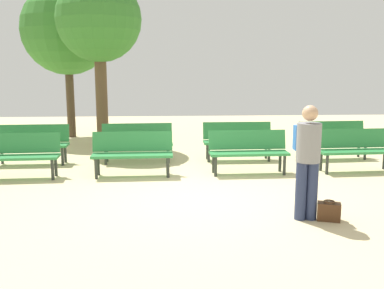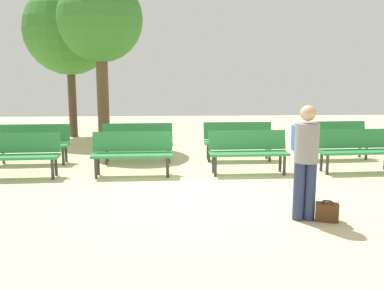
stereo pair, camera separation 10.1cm
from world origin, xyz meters
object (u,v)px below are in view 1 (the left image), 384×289
Objects in this scene: bench_r1_c2 at (238,138)px; bench_r1_c3 at (333,137)px; handbag at (329,211)px; bench_r0_c1 at (133,151)px; bench_r0_c2 at (248,149)px; bench_r0_c0 at (17,153)px; bench_r1_c0 at (32,142)px; bench_r0_c3 at (356,147)px; tree_0 at (99,21)px; tree_1 at (67,30)px; bench_r1_c1 at (137,140)px; visitor_with_backpack at (307,155)px.

bench_r1_c3 is (2.29, 0.03, 0.00)m from bench_r1_c2.
handbag is at bearing -81.05° from bench_r1_c2.
bench_r0_c2 is at bearing 0.41° from bench_r0_c1.
bench_r0_c0 is 1.27m from bench_r1_c0.
bench_r0_c1 is at bearing -166.19° from bench_r1_c3.
bench_r0_c3 is 7.03m from bench_r1_c0.
bench_r1_c2 is 4.82m from tree_0.
bench_r1_c2 is at bearing 99.00° from handbag.
bench_r1_c0 is at bearing -121.17° from tree_0.
tree_1 is (-1.20, 1.70, -0.10)m from tree_0.
tree_1 is (-2.26, 3.74, 2.72)m from bench_r1_c1.
bench_r0_c3 and bench_r1_c1 have the same top height.
bench_r0_c0 is 1.00× the size of bench_r0_c3.
bench_r1_c1 is at bearing 151.37° from bench_r0_c2.
bench_r1_c0 and bench_r1_c3 have the same top height.
bench_r0_c2 is 4.48× the size of handbag.
bench_r0_c0 is 1.01× the size of bench_r0_c1.
bench_r1_c3 is at bearing 9.45° from bench_r0_c0.
bench_r0_c3 is (6.85, 0.20, 0.00)m from bench_r0_c0.
bench_r1_c0 is 6.35m from visitor_with_backpack.
bench_r1_c0 is at bearing 178.68° from bench_r1_c3.
tree_1 is (-2.25, 5.00, 2.72)m from bench_r0_c1.
bench_r0_c0 is at bearing -151.62° from bench_r1_c1.
bench_r1_c2 is at bearing 14.82° from bench_r0_c0.
bench_r1_c3 is at bearing -0.71° from bench_r1_c1.
bench_r0_c2 is 7.27m from tree_1.
bench_r0_c3 and bench_r1_c2 have the same top height.
bench_r0_c2 is at bearing 102.84° from handbag.
bench_r0_c0 and bench_r1_c0 have the same top height.
visitor_with_backpack is at bearing -58.39° from bench_r1_c1.
bench_r0_c1 is at bearing -0.76° from bench_r0_c0.
bench_r0_c1 and bench_r0_c3 have the same top height.
visitor_with_backpack reaches higher than bench_r0_c0.
bench_r0_c2 is 4.81m from bench_r1_c0.
tree_0 is at bearing 68.04° from bench_r0_c0.
bench_r1_c1 is 0.98× the size of visitor_with_backpack.
tree_0 is 7.45m from visitor_with_backpack.
bench_r1_c2 is (2.33, 0.11, 0.00)m from bench_r1_c1.
bench_r1_c2 is 0.97× the size of visitor_with_backpack.
bench_r0_c1 is 0.99× the size of bench_r1_c3.
bench_r1_c2 is at bearing -38.32° from tree_1.
tree_1 reaches higher than tree_0.
bench_r1_c1 is (0.01, 1.26, 0.00)m from bench_r0_c1.
bench_r1_c2 is at bearing 177.81° from bench_r1_c3.
handbag is at bearing -38.52° from bench_r1_c0.
bench_r1_c1 is at bearing 178.69° from bench_r1_c3.
bench_r0_c1 is 6.12m from tree_1.
bench_r1_c2 is at bearing 88.91° from bench_r0_c2.
bench_r1_c3 is 0.35× the size of tree_1.
bench_r0_c0 is at bearing -162.53° from bench_r1_c2.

